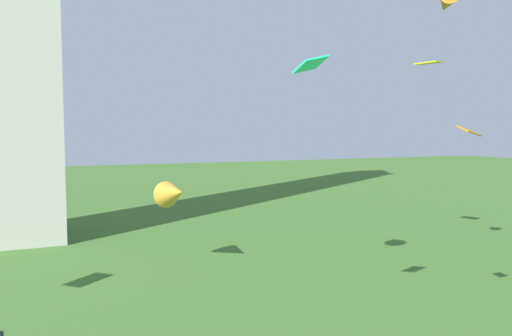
% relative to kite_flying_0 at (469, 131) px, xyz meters
% --- Properties ---
extents(kite_flying_0, '(0.86, 0.68, 0.43)m').
position_rel_kite_flying_0_xyz_m(kite_flying_0, '(0.00, 0.00, 0.00)').
color(kite_flying_0, '#C2770E').
extents(kite_flying_2, '(1.22, 1.04, 0.67)m').
position_rel_kite_flying_0_xyz_m(kite_flying_2, '(-5.89, 1.27, 2.22)').
color(kite_flying_2, '#28EAB4').
extents(kite_flying_4, '(1.55, 1.74, 1.27)m').
position_rel_kite_flying_0_xyz_m(kite_flying_4, '(4.01, 5.28, 6.19)').
color(kite_flying_4, '#B36D1C').
extents(kite_flying_6, '(1.89, 2.56, 1.83)m').
position_rel_kite_flying_0_xyz_m(kite_flying_6, '(-7.52, 13.14, -3.41)').
color(kite_flying_6, gold).
extents(kite_flying_10, '(1.41, 1.71, 0.16)m').
position_rel_kite_flying_0_xyz_m(kite_flying_10, '(8.15, 10.70, 4.25)').
color(kite_flying_10, gold).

